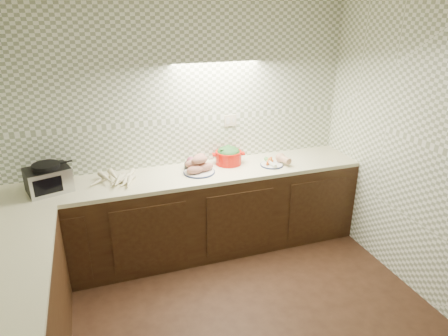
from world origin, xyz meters
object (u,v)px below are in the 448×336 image
object	(u,v)px
onion_bowl	(192,164)
veg_plate	(276,161)
dutch_oven	(229,155)
sweet_potato_plate	(198,165)
parsnip_pile	(113,181)
toaster_oven	(48,179)

from	to	relation	value
onion_bowl	veg_plate	world-z (taller)	onion_bowl
dutch_oven	sweet_potato_plate	bearing A→B (deg)	-149.33
onion_bowl	sweet_potato_plate	bearing A→B (deg)	-74.31
parsnip_pile	onion_bowl	bearing A→B (deg)	9.62
parsnip_pile	dutch_oven	bearing A→B (deg)	6.85
toaster_oven	sweet_potato_plate	bearing A→B (deg)	-17.88
toaster_oven	dutch_oven	xyz separation A→B (m)	(1.74, 0.11, -0.03)
parsnip_pile	dutch_oven	size ratio (longest dim) A/B	1.24
toaster_oven	sweet_potato_plate	size ratio (longest dim) A/B	1.35
toaster_oven	veg_plate	size ratio (longest dim) A/B	1.48
parsnip_pile	veg_plate	world-z (taller)	veg_plate
sweet_potato_plate	onion_bowl	xyz separation A→B (m)	(-0.03, 0.12, -0.03)
toaster_oven	parsnip_pile	xyz separation A→B (m)	(0.55, -0.03, -0.09)
toaster_oven	onion_bowl	size ratio (longest dim) A/B	2.61
dutch_oven	veg_plate	distance (m)	0.50
toaster_oven	parsnip_pile	bearing A→B (deg)	-20.65
sweet_potato_plate	veg_plate	world-z (taller)	sweet_potato_plate
toaster_oven	parsnip_pile	size ratio (longest dim) A/B	1.01
sweet_potato_plate	onion_bowl	distance (m)	0.13
sweet_potato_plate	dutch_oven	distance (m)	0.39
veg_plate	onion_bowl	bearing A→B (deg)	168.87
parsnip_pile	veg_plate	bearing A→B (deg)	-1.14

